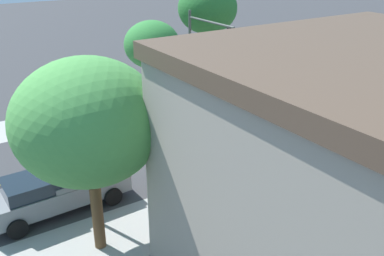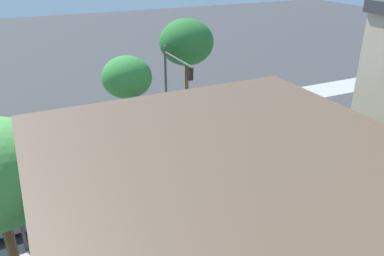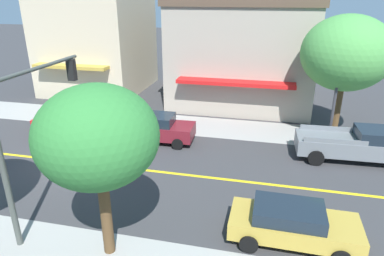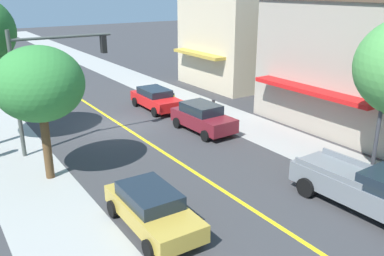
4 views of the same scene
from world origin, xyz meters
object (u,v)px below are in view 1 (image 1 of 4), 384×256
(street_tree_left_near, at_px, (88,122))
(traffic_light_mast, at_px, (202,44))
(street_lamp, at_px, (90,136))
(grey_pickup_truck, at_px, (54,192))
(red_sedan_left_curb, at_px, (325,115))
(maroon_sedan_left_curb, at_px, (256,135))
(fire_hydrant, at_px, (356,128))
(street_tree_left_far, at_px, (207,8))
(street_tree_right_corner, at_px, (152,45))
(gold_sedan_right_curb, at_px, (79,121))
(pedestrian_black_shirt, at_px, (185,77))
(parking_meter, at_px, (304,141))

(street_tree_left_near, bearing_deg, traffic_light_mast, -47.23)
(street_lamp, height_order, grey_pickup_truck, street_lamp)
(traffic_light_mast, bearing_deg, street_lamp, -49.95)
(red_sedan_left_curb, relative_size, maroon_sedan_left_curb, 1.04)
(traffic_light_mast, height_order, maroon_sedan_left_curb, traffic_light_mast)
(street_tree_left_near, height_order, fire_hydrant, street_tree_left_near)
(street_tree_left_far, distance_m, traffic_light_mast, 4.22)
(fire_hydrant, relative_size, maroon_sedan_left_curb, 0.18)
(street_tree_left_far, xyz_separation_m, fire_hydrant, (-12.74, -1.96, -5.60))
(street_tree_right_corner, xyz_separation_m, gold_sedan_right_curb, (-1.91, 6.06, -3.48))
(pedestrian_black_shirt, bearing_deg, street_tree_right_corner, 85.52)
(street_tree_right_corner, height_order, pedestrian_black_shirt, street_tree_right_corner)
(street_tree_left_far, relative_size, parking_meter, 6.26)
(street_tree_left_near, relative_size, fire_hydrant, 9.24)
(street_lamp, xyz_separation_m, grey_pickup_truck, (1.79, 1.15, -2.94))
(street_tree_right_corner, distance_m, fire_hydrant, 13.92)
(street_tree_right_corner, relative_size, traffic_light_mast, 0.94)
(street_tree_left_far, distance_m, maroon_sedan_left_curb, 12.89)
(street_tree_left_far, relative_size, fire_hydrant, 10.15)
(street_tree_right_corner, relative_size, red_sedan_left_curb, 1.30)
(street_lamp, bearing_deg, street_tree_right_corner, -37.58)
(grey_pickup_truck, xyz_separation_m, pedestrian_black_shirt, (11.12, -13.39, 0.03))
(street_lamp, relative_size, pedestrian_black_shirt, 3.42)
(street_lamp, xyz_separation_m, maroon_sedan_left_curb, (1.77, -9.85, -3.01))
(pedestrian_black_shirt, bearing_deg, maroon_sedan_left_curb, 136.70)
(parking_meter, distance_m, red_sedan_left_curb, 4.44)
(street_tree_left_near, xyz_separation_m, traffic_light_mast, (11.28, -12.19, -0.88))
(street_tree_left_far, bearing_deg, pedestrian_black_shirt, 85.94)
(pedestrian_black_shirt, bearing_deg, traffic_light_mast, 139.05)
(street_tree_right_corner, bearing_deg, street_tree_left_far, -72.80)
(street_tree_left_far, bearing_deg, fire_hydrant, -171.25)
(street_tree_right_corner, xyz_separation_m, street_tree_left_far, (1.76, -5.68, 1.75))
(gold_sedan_right_curb, bearing_deg, red_sedan_left_curb, 151.48)
(grey_pickup_truck, bearing_deg, pedestrian_black_shirt, -142.49)
(fire_hydrant, xyz_separation_m, street_lamp, (-0.03, 16.12, 3.48))
(gold_sedan_right_curb, distance_m, maroon_sedan_left_curb, 10.45)
(street_tree_left_far, height_order, grey_pickup_truck, street_tree_left_far)
(fire_hydrant, bearing_deg, grey_pickup_truck, 84.18)
(traffic_light_mast, relative_size, street_lamp, 1.00)
(street_lamp, bearing_deg, street_tree_left_far, -47.94)
(traffic_light_mast, bearing_deg, pedestrian_black_shirt, 170.22)
(parking_meter, height_order, traffic_light_mast, traffic_light_mast)
(maroon_sedan_left_curb, height_order, grey_pickup_truck, grey_pickup_truck)
(parking_meter, xyz_separation_m, pedestrian_black_shirt, (13.11, -0.76, 0.12))
(street_tree_left_far, xyz_separation_m, traffic_light_mast, (-2.92, 2.44, -1.83))
(gold_sedan_right_curb, xyz_separation_m, grey_pickup_truck, (-7.31, 3.56, 0.16))
(fire_hydrant, height_order, traffic_light_mast, traffic_light_mast)
(traffic_light_mast, height_order, grey_pickup_truck, traffic_light_mast)
(street_tree_right_corner, xyz_separation_m, red_sedan_left_curb, (-9.17, -6.94, -3.47))
(street_tree_left_near, relative_size, maroon_sedan_left_curb, 1.66)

